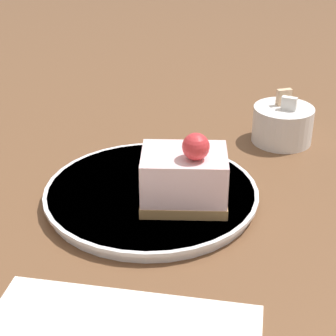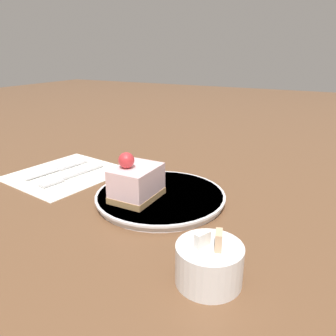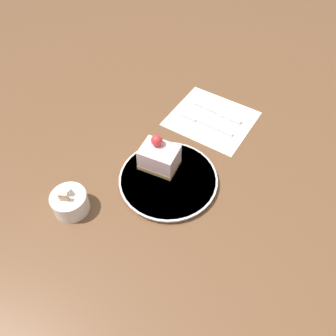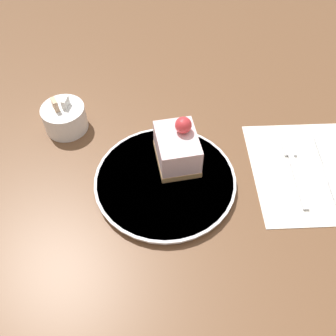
{
  "view_description": "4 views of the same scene",
  "coord_description": "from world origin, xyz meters",
  "views": [
    {
      "loc": [
        0.54,
        0.01,
        0.33
      ],
      "look_at": [
        -0.01,
        0.0,
        0.04
      ],
      "focal_mm": 60.0,
      "sensor_mm": 36.0,
      "label": 1
    },
    {
      "loc": [
        -0.28,
        0.47,
        0.27
      ],
      "look_at": [
        -0.02,
        -0.03,
        0.06
      ],
      "focal_mm": 35.0,
      "sensor_mm": 36.0,
      "label": 2
    },
    {
      "loc": [
        -0.45,
        -0.21,
        0.65
      ],
      "look_at": [
        -0.01,
        -0.02,
        0.06
      ],
      "focal_mm": 35.0,
      "sensor_mm": 36.0,
      "label": 3
    },
    {
      "loc": [
        -0.08,
        -0.39,
        0.52
      ],
      "look_at": [
        -0.0,
        -0.03,
        0.06
      ],
      "focal_mm": 40.0,
      "sensor_mm": 36.0,
      "label": 4
    }
  ],
  "objects": [
    {
      "name": "fork",
      "position": [
        0.23,
        -0.02,
        0.01
      ],
      "size": [
        0.05,
        0.16,
        0.0
      ],
      "rotation": [
        0.0,
        0.0,
        -0.18
      ],
      "color": "silver",
      "rests_on": "napkin"
    },
    {
      "name": "sugar_bowl",
      "position": [
        -0.17,
        0.15,
        0.03
      ],
      "size": [
        0.08,
        0.08,
        0.07
      ],
      "color": "white",
      "rests_on": "ground_plane"
    },
    {
      "name": "plate",
      "position": [
        -0.01,
        -0.02,
        0.01
      ],
      "size": [
        0.24,
        0.24,
        0.01
      ],
      "color": "white",
      "rests_on": "ground_plane"
    },
    {
      "name": "knife",
      "position": [
        0.28,
        -0.06,
        0.01
      ],
      "size": [
        0.04,
        0.16,
        0.0
      ],
      "rotation": [
        0.0,
        0.0,
        -0.18
      ],
      "color": "silver",
      "rests_on": "napkin"
    },
    {
      "name": "cake_slice",
      "position": [
        0.02,
        0.02,
        0.05
      ],
      "size": [
        0.07,
        0.09,
        0.09
      ],
      "rotation": [
        0.0,
        0.0,
        -0.01
      ],
      "color": "#AD8451",
      "rests_on": "plate"
    },
    {
      "name": "napkin",
      "position": [
        0.25,
        -0.04,
        0.0
      ],
      "size": [
        0.24,
        0.26,
        0.0
      ],
      "rotation": [
        0.0,
        0.0,
        -0.15
      ],
      "color": "white",
      "rests_on": "ground_plane"
    },
    {
      "name": "ground_plane",
      "position": [
        0.0,
        0.0,
        0.0
      ],
      "size": [
        4.0,
        4.0,
        0.0
      ],
      "primitive_type": "plane",
      "color": "brown"
    }
  ]
}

